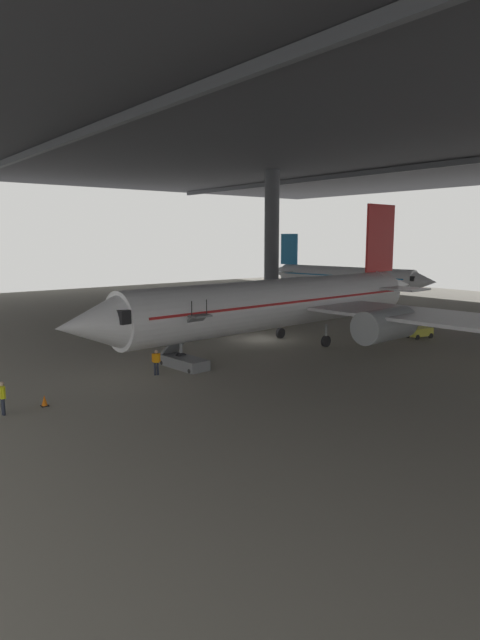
% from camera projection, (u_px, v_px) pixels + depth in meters
% --- Properties ---
extents(ground_plane, '(110.00, 110.00, 0.00)m').
position_uv_depth(ground_plane, '(260.00, 339.00, 46.63)').
color(ground_plane, gray).
extents(hangar_structure, '(121.00, 99.00, 18.89)m').
position_uv_depth(hangar_structure, '(368.00, 138.00, 52.39)').
color(hangar_structure, '#4C4F54').
rests_on(hangar_structure, ground_plane).
extents(airplane_main, '(36.42, 37.71, 11.75)m').
position_uv_depth(airplane_main, '(285.00, 303.00, 43.27)').
color(airplane_main, white).
rests_on(airplane_main, ground_plane).
extents(boarding_stairs, '(4.34, 1.74, 4.72)m').
position_uv_depth(boarding_stairs, '(184.00, 357.00, 36.35)').
color(boarding_stairs, slate).
rests_on(boarding_stairs, ground_plane).
extents(crew_worker_near_nose, '(0.55, 0.23, 1.70)m').
position_uv_depth(crew_worker_near_nose, '(2.00, 396.00, 26.58)').
color(crew_worker_near_nose, '#232838').
rests_on(crew_worker_near_nose, ground_plane).
extents(crew_worker_by_stairs, '(0.36, 0.50, 1.63)m').
position_uv_depth(crew_worker_by_stairs, '(156.00, 361.00, 34.32)').
color(crew_worker_by_stairs, '#232838').
rests_on(crew_worker_by_stairs, ground_plane).
extents(airplane_distant, '(28.36, 27.57, 9.24)m').
position_uv_depth(airplane_distant, '(341.00, 277.00, 78.53)').
color(airplane_distant, white).
rests_on(airplane_distant, ground_plane).
extents(traffic_cone_orange, '(0.36, 0.36, 0.60)m').
position_uv_depth(traffic_cone_orange, '(44.00, 401.00, 28.08)').
color(traffic_cone_orange, black).
rests_on(traffic_cone_orange, ground_plane).
extents(baggage_tug, '(1.63, 2.38, 0.90)m').
position_uv_depth(baggage_tug, '(419.00, 332.00, 47.12)').
color(baggage_tug, yellow).
rests_on(baggage_tug, ground_plane).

